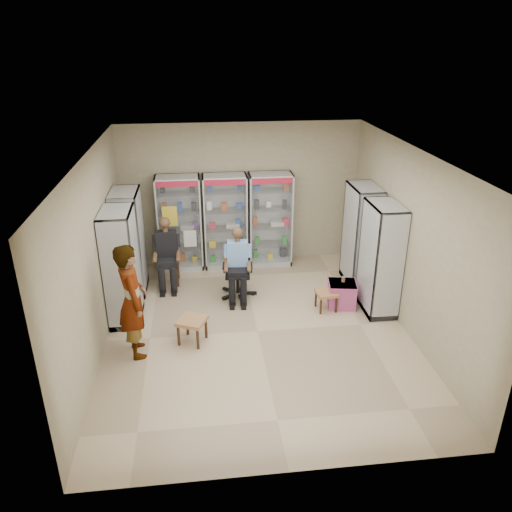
{
  "coord_description": "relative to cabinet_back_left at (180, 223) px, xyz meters",
  "views": [
    {
      "loc": [
        -0.88,
        -7.14,
        4.59
      ],
      "look_at": [
        0.06,
        0.7,
        1.08
      ],
      "focal_mm": 35.0,
      "sensor_mm": 36.0,
      "label": 1
    }
  ],
  "objects": [
    {
      "name": "cabinet_right_far",
      "position": [
        3.53,
        -1.13,
        0.0
      ],
      "size": [
        0.9,
        0.5,
        2.0
      ],
      "primitive_type": "cube",
      "rotation": [
        0.0,
        0.0,
        1.57
      ],
      "color": "#A9ADB1",
      "rests_on": "floor"
    },
    {
      "name": "wooden_chair",
      "position": [
        -0.25,
        -0.73,
        -0.53
      ],
      "size": [
        0.42,
        0.42,
        0.94
      ],
      "primitive_type": "cube",
      "color": "black",
      "rests_on": "floor"
    },
    {
      "name": "room_shell",
      "position": [
        1.3,
        -2.73,
        0.97
      ],
      "size": [
        5.02,
        6.02,
        3.01
      ],
      "color": "tan",
      "rests_on": "ground"
    },
    {
      "name": "cabinet_back_left",
      "position": [
        0.0,
        0.0,
        0.0
      ],
      "size": [
        0.9,
        0.5,
        2.0
      ],
      "primitive_type": "cube",
      "color": "#ADAFB4",
      "rests_on": "floor"
    },
    {
      "name": "woven_stool_a",
      "position": [
        2.62,
        -2.14,
        -0.82
      ],
      "size": [
        0.39,
        0.39,
        0.36
      ],
      "primitive_type": "cube",
      "rotation": [
        0.0,
        0.0,
        0.08
      ],
      "color": "#93643E",
      "rests_on": "floor"
    },
    {
      "name": "pink_trunk",
      "position": [
        2.94,
        -2.04,
        -0.77
      ],
      "size": [
        0.55,
        0.54,
        0.46
      ],
      "primitive_type": "cube",
      "rotation": [
        0.0,
        0.0,
        -0.17
      ],
      "color": "#BF4C8A",
      "rests_on": "floor"
    },
    {
      "name": "woven_stool_b",
      "position": [
        0.21,
        -2.91,
        -0.79
      ],
      "size": [
        0.55,
        0.55,
        0.42
      ],
      "primitive_type": "cube",
      "rotation": [
        0.0,
        0.0,
        -0.43
      ],
      "color": "#AE8E49",
      "rests_on": "floor"
    },
    {
      "name": "cabinet_back_right",
      "position": [
        1.9,
        0.0,
        0.0
      ],
      "size": [
        0.9,
        0.5,
        2.0
      ],
      "primitive_type": "cube",
      "color": "silver",
      "rests_on": "floor"
    },
    {
      "name": "floor",
      "position": [
        1.3,
        -2.73,
        -1.0
      ],
      "size": [
        6.0,
        6.0,
        0.0
      ],
      "primitive_type": "plane",
      "color": "tan",
      "rests_on": "ground"
    },
    {
      "name": "seated_customer",
      "position": [
        -0.25,
        -0.78,
        -0.33
      ],
      "size": [
        0.44,
        0.6,
        1.34
      ],
      "primitive_type": null,
      "color": "black",
      "rests_on": "floor"
    },
    {
      "name": "office_chair",
      "position": [
        1.08,
        -1.42,
        -0.48
      ],
      "size": [
        0.62,
        0.62,
        1.05
      ],
      "primitive_type": "cube",
      "rotation": [
        0.0,
        0.0,
        -0.1
      ],
      "color": "black",
      "rests_on": "floor"
    },
    {
      "name": "tea_glass",
      "position": [
        2.97,
        -1.98,
        -0.49
      ],
      "size": [
        0.07,
        0.07,
        0.1
      ],
      "primitive_type": "cylinder",
      "color": "#541D07",
      "rests_on": "pink_trunk"
    },
    {
      "name": "cabinet_back_mid",
      "position": [
        0.95,
        0.0,
        0.0
      ],
      "size": [
        0.9,
        0.5,
        2.0
      ],
      "primitive_type": "cube",
      "color": "#B6B9BE",
      "rests_on": "floor"
    },
    {
      "name": "cabinet_left_far",
      "position": [
        -0.93,
        -0.93,
        0.0
      ],
      "size": [
        0.9,
        0.5,
        2.0
      ],
      "primitive_type": "cube",
      "rotation": [
        0.0,
        0.0,
        -1.57
      ],
      "color": "#A9ABB1",
      "rests_on": "floor"
    },
    {
      "name": "cabinet_right_near",
      "position": [
        3.53,
        -2.23,
        0.0
      ],
      "size": [
        0.9,
        0.5,
        2.0
      ],
      "primitive_type": "cube",
      "rotation": [
        0.0,
        0.0,
        1.57
      ],
      "color": "#B8BCC0",
      "rests_on": "floor"
    },
    {
      "name": "standing_man",
      "position": [
        -0.65,
        -3.11,
        -0.08
      ],
      "size": [
        0.59,
        0.76,
        1.84
      ],
      "primitive_type": "imported",
      "rotation": [
        0.0,
        0.0,
        1.82
      ],
      "color": "#939496",
      "rests_on": "floor"
    },
    {
      "name": "cabinet_left_near",
      "position": [
        -0.93,
        -2.03,
        0.0
      ],
      "size": [
        0.9,
        0.5,
        2.0
      ],
      "primitive_type": "cube",
      "rotation": [
        0.0,
        0.0,
        -1.57
      ],
      "color": "#B0B2B7",
      "rests_on": "floor"
    },
    {
      "name": "seated_shopkeeper",
      "position": [
        1.08,
        -1.47,
        -0.33
      ],
      "size": [
        0.49,
        0.65,
        1.33
      ],
      "primitive_type": null,
      "rotation": [
        0.0,
        0.0,
        -0.1
      ],
      "color": "#658DC8",
      "rests_on": "floor"
    }
  ]
}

